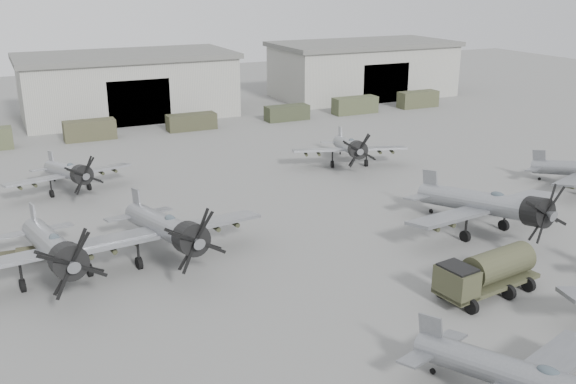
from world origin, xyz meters
name	(u,v)px	position (x,y,z in m)	size (l,w,h in m)	color
ground	(357,316)	(0.00, 0.00, 0.00)	(220.00, 220.00, 0.00)	slate
hangar_center	(128,85)	(0.00, 61.96, 4.37)	(29.00, 14.80, 8.70)	#A5A59A
hangar_right	(363,69)	(38.00, 61.96, 4.37)	(29.00, 14.80, 8.70)	#A5A59A
support_truck_3	(90,130)	(-7.26, 50.00, 1.18)	(6.02, 2.20, 2.36)	#3F3F29
support_truck_4	(191,122)	(5.34, 50.00, 1.02)	(6.26, 2.20, 2.03)	#373825
support_truck_5	(287,113)	(18.81, 50.00, 1.01)	(6.00, 2.20, 2.02)	#343925
support_truck_6	(355,105)	(29.53, 50.00, 1.18)	(6.56, 2.20, 2.36)	#42482F
support_truck_7	(418,99)	(40.43, 50.00, 1.20)	(6.17, 2.20, 2.39)	#40442C
aircraft_near_1	(533,382)	(1.90, -11.28, 2.16)	(11.86, 10.67, 4.74)	gray
aircraft_mid_1	(167,229)	(-7.90, 11.79, 2.50)	(13.80, 12.42, 5.49)	gray
aircraft_mid_2	(489,205)	(15.02, 6.24, 2.53)	(13.98, 12.58, 5.56)	gray
aircraft_far_0	(69,172)	(-12.04, 29.87, 2.04)	(11.32, 10.19, 4.49)	#92949A
aircraft_far_1	(350,147)	(15.03, 26.66, 2.14)	(11.75, 10.58, 4.71)	#9A9DA3
aircraft_extra_111	(54,248)	(-15.20, 11.58, 2.50)	(13.80, 12.42, 5.49)	gray
fuel_tanker	(487,271)	(8.48, -1.06, 1.59)	(7.43, 4.00, 2.77)	#3B3D27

